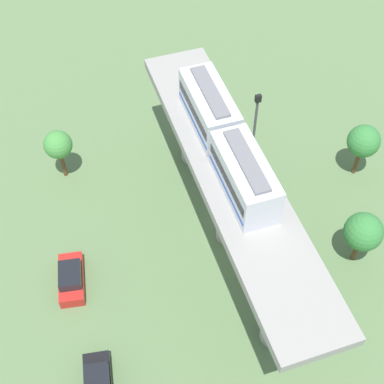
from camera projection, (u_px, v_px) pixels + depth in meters
name	position (u px, v px, depth m)	size (l,w,h in m)	color
ground_plane	(227.00, 236.00, 45.34)	(120.00, 120.00, 0.00)	#5B7A4C
viaduct	(231.00, 189.00, 40.67)	(5.20, 28.00, 8.00)	#999691
train	(226.00, 140.00, 38.87)	(2.64, 13.55, 3.24)	silver
parked_car_red	(71.00, 278.00, 42.03)	(2.47, 4.44, 1.76)	red
parked_car_black	(98.00, 384.00, 37.00)	(2.44, 4.43, 1.76)	black
tree_near_viaduct	(58.00, 145.00, 46.54)	(2.41, 2.41, 5.03)	brown
tree_mid_lot	(363.00, 232.00, 41.24)	(2.95, 2.95, 5.09)	brown
tree_far_corner	(364.00, 141.00, 46.62)	(2.78, 2.78, 5.33)	brown
signal_post	(253.00, 142.00, 43.94)	(0.44, 0.28, 10.60)	#4C4C51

